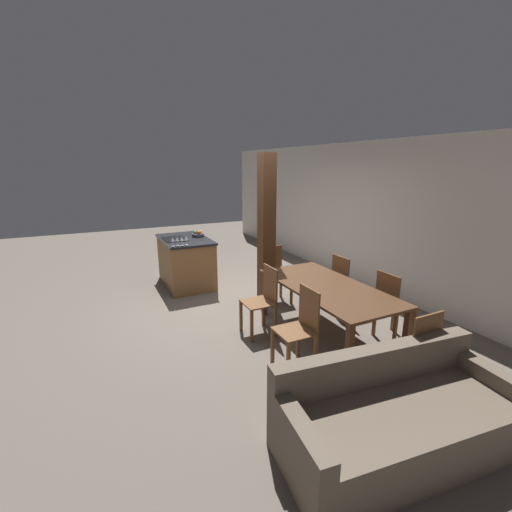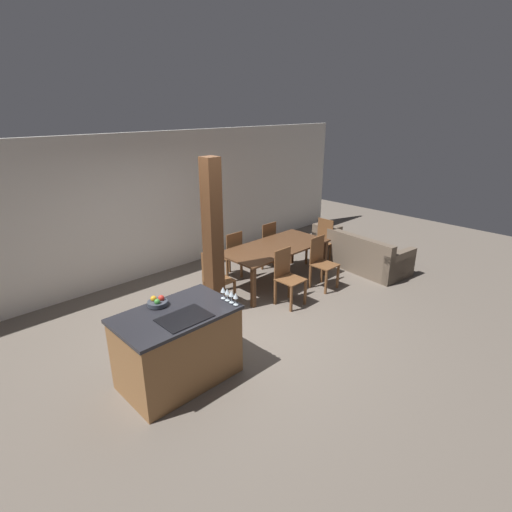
{
  "view_description": "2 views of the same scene",
  "coord_description": "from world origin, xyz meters",
  "views": [
    {
      "loc": [
        5.05,
        -1.96,
        2.27
      ],
      "look_at": [
        0.6,
        0.2,
        0.95
      ],
      "focal_mm": 24.0,
      "sensor_mm": 36.0,
      "label": 1
    },
    {
      "loc": [
        -3.42,
        -3.94,
        3.14
      ],
      "look_at": [
        0.6,
        0.2,
        0.95
      ],
      "focal_mm": 28.0,
      "sensor_mm": 36.0,
      "label": 2
    }
  ],
  "objects": [
    {
      "name": "dining_chair_near_left",
      "position": [
        1.16,
        0.03,
        0.49
      ],
      "size": [
        0.4,
        0.4,
        0.94
      ],
      "color": "brown",
      "rests_on": "ground_plane"
    },
    {
      "name": "fruit_bowl",
      "position": [
        -1.33,
        -0.12,
        0.97
      ],
      "size": [
        0.24,
        0.24,
        0.11
      ],
      "color": "#383D47",
      "rests_on": "kitchen_island"
    },
    {
      "name": "wall_back",
      "position": [
        0.0,
        2.74,
        1.35
      ],
      "size": [
        11.2,
        0.08,
        2.7
      ],
      "color": "silver",
      "rests_on": "ground_plane"
    },
    {
      "name": "kitchen_island",
      "position": [
        -1.28,
        -0.4,
        0.46
      ],
      "size": [
        1.37,
        0.86,
        0.93
      ],
      "color": "olive",
      "rests_on": "ground_plane"
    },
    {
      "name": "wine_glass_near",
      "position": [
        -0.66,
        -0.76,
        1.04
      ],
      "size": [
        0.06,
        0.06,
        0.16
      ],
      "color": "silver",
      "rests_on": "kitchen_island"
    },
    {
      "name": "dining_chair_far_left",
      "position": [
        1.16,
        1.46,
        0.49
      ],
      "size": [
        0.4,
        0.4,
        0.94
      ],
      "rotation": [
        0.0,
        0.0,
        3.14
      ],
      "color": "brown",
      "rests_on": "ground_plane"
    },
    {
      "name": "dining_chair_near_right",
      "position": [
        2.09,
        0.03,
        0.49
      ],
      "size": [
        0.4,
        0.4,
        0.94
      ],
      "color": "brown",
      "rests_on": "ground_plane"
    },
    {
      "name": "dining_chair_foot_end",
      "position": [
        3.03,
        0.75,
        0.49
      ],
      "size": [
        0.4,
        0.4,
        0.94
      ],
      "rotation": [
        0.0,
        0.0,
        -1.57
      ],
      "color": "brown",
      "rests_on": "ground_plane"
    },
    {
      "name": "wine_glass_end",
      "position": [
        -0.66,
        -0.53,
        1.04
      ],
      "size": [
        0.06,
        0.06,
        0.16
      ],
      "color": "silver",
      "rests_on": "kitchen_island"
    },
    {
      "name": "timber_post",
      "position": [
        0.11,
        0.63,
        1.23
      ],
      "size": [
        0.23,
        0.23,
        2.46
      ],
      "color": "#4C2D19",
      "rests_on": "ground_plane"
    },
    {
      "name": "ground_plane",
      "position": [
        0.0,
        0.0,
        0.0
      ],
      "size": [
        16.0,
        16.0,
        0.0
      ],
      "primitive_type": "plane",
      "color": "#665B51"
    },
    {
      "name": "dining_chair_head_end",
      "position": [
        0.22,
        0.75,
        0.49
      ],
      "size": [
        0.4,
        0.4,
        0.94
      ],
      "rotation": [
        0.0,
        0.0,
        1.57
      ],
      "color": "brown",
      "rests_on": "ground_plane"
    },
    {
      "name": "wine_glass_far",
      "position": [
        -0.66,
        -0.6,
        1.04
      ],
      "size": [
        0.06,
        0.06,
        0.16
      ],
      "color": "silver",
      "rests_on": "kitchen_island"
    },
    {
      "name": "wine_glass_middle",
      "position": [
        -0.66,
        -0.68,
        1.04
      ],
      "size": [
        0.06,
        0.06,
        0.16
      ],
      "color": "silver",
      "rests_on": "kitchen_island"
    },
    {
      "name": "dining_chair_far_right",
      "position": [
        2.09,
        1.46,
        0.49
      ],
      "size": [
        0.4,
        0.4,
        0.94
      ],
      "rotation": [
        0.0,
        0.0,
        3.14
      ],
      "color": "brown",
      "rests_on": "ground_plane"
    },
    {
      "name": "dining_table",
      "position": [
        1.62,
        0.75,
        0.64
      ],
      "size": [
        2.06,
        0.98,
        0.73
      ],
      "color": "#51331E",
      "rests_on": "ground_plane"
    },
    {
      "name": "couch",
      "position": [
        3.45,
        0.09,
        0.27
      ],
      "size": [
        1.07,
        2.07,
        0.76
      ],
      "rotation": [
        0.0,
        0.0,
        1.46
      ],
      "color": "brown",
      "rests_on": "ground_plane"
    }
  ]
}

